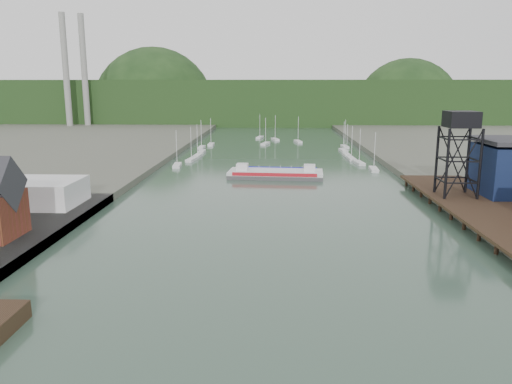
{
  "coord_description": "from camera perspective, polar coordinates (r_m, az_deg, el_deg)",
  "views": [
    {
      "loc": [
        0.25,
        -36.63,
        22.74
      ],
      "look_at": [
        -2.95,
        51.14,
        4.0
      ],
      "focal_mm": 35.0,
      "sensor_mm": 36.0,
      "label": 1
    }
  ],
  "objects": [
    {
      "name": "marina_sailboats",
      "position": [
        176.52,
        2.03,
        4.75
      ],
      "size": [
        57.71,
        92.65,
        0.9
      ],
      "color": "silver",
      "rests_on": "ground"
    },
    {
      "name": "chain_ferry",
      "position": [
        126.44,
        2.26,
        2.12
      ],
      "size": [
        24.27,
        11.17,
        3.41
      ],
      "rotation": [
        0.0,
        0.0,
        -0.07
      ],
      "color": "#464648",
      "rests_on": "ground"
    },
    {
      "name": "distant_hills",
      "position": [
        338.24,
        1.39,
        9.95
      ],
      "size": [
        500.0,
        120.0,
        80.0
      ],
      "color": "black",
      "rests_on": "ground"
    },
    {
      "name": "smokestacks",
      "position": [
        289.44,
        -19.96,
        12.78
      ],
      "size": [
        11.2,
        8.2,
        60.0
      ],
      "color": "gray",
      "rests_on": "ground"
    },
    {
      "name": "white_shed",
      "position": [
        99.1,
        -24.48,
        -0.04
      ],
      "size": [
        18.0,
        12.0,
        4.5
      ],
      "primitive_type": "cube",
      "color": "silver",
      "rests_on": "west_quay"
    },
    {
      "name": "ground",
      "position": [
        43.12,
        1.53,
        -19.79
      ],
      "size": [
        600.0,
        600.0,
        0.0
      ],
      "primitive_type": "plane",
      "color": "#2B4336",
      "rests_on": "ground"
    },
    {
      "name": "east_pier",
      "position": [
        91.92,
        25.61,
        -2.27
      ],
      "size": [
        14.0,
        70.0,
        2.45
      ],
      "color": "black",
      "rests_on": "ground"
    },
    {
      "name": "lift_tower",
      "position": [
        101.06,
        22.38,
        7.12
      ],
      "size": [
        6.5,
        6.5,
        16.0
      ],
      "color": "black",
      "rests_on": "east_pier"
    }
  ]
}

